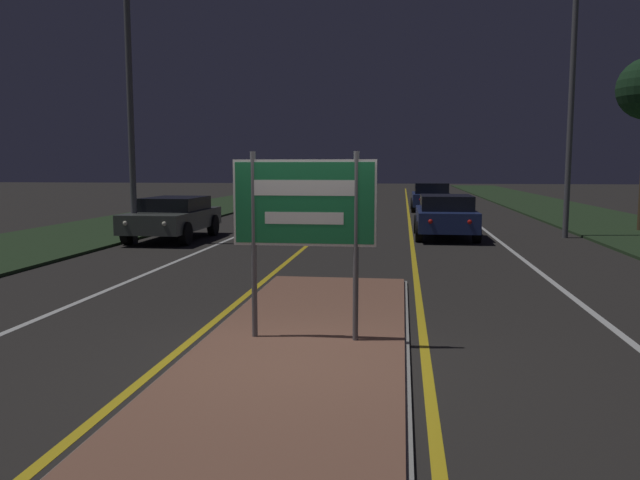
{
  "coord_description": "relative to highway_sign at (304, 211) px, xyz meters",
  "views": [
    {
      "loc": [
        1.21,
        -7.08,
        2.27
      ],
      "look_at": [
        0.0,
        2.09,
        1.19
      ],
      "focal_mm": 35.0,
      "sensor_mm": 36.0,
      "label": 1
    }
  ],
  "objects": [
    {
      "name": "car_receding_0",
      "position": [
        2.59,
        12.67,
        -1.0
      ],
      "size": [
        1.94,
        4.18,
        1.38
      ],
      "color": "navy",
      "rests_on": "ground_plane"
    },
    {
      "name": "edge_line_white_right",
      "position": [
        7.2,
        24.41,
        -1.73
      ],
      "size": [
        0.1,
        70.0,
        0.01
      ],
      "color": "silver",
      "rests_on": "ground_plane"
    },
    {
      "name": "highway_sign",
      "position": [
        0.0,
        0.0,
        0.0
      ],
      "size": [
        1.8,
        0.07,
        2.37
      ],
      "color": "#56565B",
      "rests_on": "median_island"
    },
    {
      "name": "streetlight_right_near",
      "position": [
        6.45,
        13.21,
        4.82
      ],
      "size": [
        0.58,
        0.58,
        9.74
      ],
      "color": "#56565B",
      "rests_on": "ground_plane"
    },
    {
      "name": "lane_line_white_right",
      "position": [
        4.2,
        24.41,
        -1.73
      ],
      "size": [
        0.12,
        70.0,
        0.01
      ],
      "color": "silver",
      "rests_on": "ground_plane"
    },
    {
      "name": "centre_line_yellow_right",
      "position": [
        1.52,
        24.41,
        -1.73
      ],
      "size": [
        0.12,
        70.0,
        0.01
      ],
      "color": "gold",
      "rests_on": "ground_plane"
    },
    {
      "name": "centre_line_yellow_left",
      "position": [
        -1.52,
        24.41,
        -1.73
      ],
      "size": [
        0.12,
        70.0,
        0.01
      ],
      "color": "gold",
      "rests_on": "ground_plane"
    },
    {
      "name": "ground_plane",
      "position": [
        0.0,
        -0.59,
        -1.73
      ],
      "size": [
        160.0,
        160.0,
        0.0
      ],
      "primitive_type": "plane",
      "color": "#282623"
    },
    {
      "name": "lane_line_white_left",
      "position": [
        -4.2,
        24.41,
        -1.73
      ],
      "size": [
        0.12,
        70.0,
        0.01
      ],
      "color": "silver",
      "rests_on": "ground_plane"
    },
    {
      "name": "verge_left",
      "position": [
        -9.5,
        19.41,
        -1.69
      ],
      "size": [
        5.0,
        100.0,
        0.08
      ],
      "color": "#23381E",
      "rests_on": "ground_plane"
    },
    {
      "name": "car_approaching_0",
      "position": [
        -5.93,
        11.1,
        -1.0
      ],
      "size": [
        1.99,
        4.39,
        1.33
      ],
      "color": "#4C514C",
      "rests_on": "ground_plane"
    },
    {
      "name": "verge_right",
      "position": [
        9.5,
        19.41,
        -1.69
      ],
      "size": [
        5.0,
        100.0,
        0.08
      ],
      "color": "#23381E",
      "rests_on": "ground_plane"
    },
    {
      "name": "median_island",
      "position": [
        0.0,
        0.0,
        -1.69
      ],
      "size": [
        2.66,
        9.0,
        0.1
      ],
      "color": "#999993",
      "rests_on": "ground_plane"
    },
    {
      "name": "car_receding_1",
      "position": [
        2.67,
        25.15,
        -0.97
      ],
      "size": [
        2.03,
        4.34,
        1.47
      ],
      "color": "navy",
      "rests_on": "ground_plane"
    },
    {
      "name": "edge_line_white_left",
      "position": [
        -7.2,
        24.41,
        -1.73
      ],
      "size": [
        0.1,
        70.0,
        0.01
      ],
      "color": "silver",
      "rests_on": "ground_plane"
    }
  ]
}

